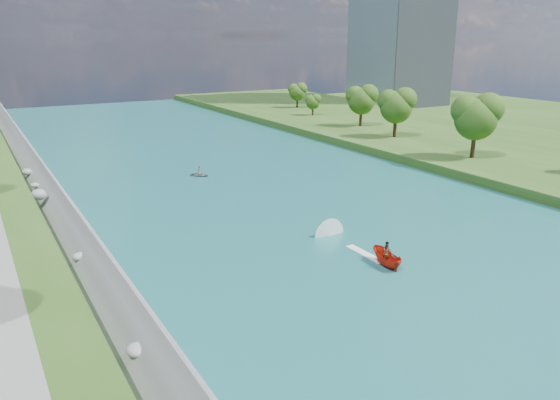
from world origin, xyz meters
TOP-DOWN VIEW (x-y plane):
  - ground at (0.00, 0.00)m, footprint 260.00×260.00m
  - river_water at (0.00, 20.00)m, footprint 55.00×240.00m
  - berm_east at (49.50, 20.00)m, footprint 44.00×240.00m
  - riprap_bank at (-25.85, 19.20)m, footprint 3.54×236.00m
  - office_tower at (82.50, 95.00)m, footprint 22.00×22.00m
  - trees_east at (37.39, 22.06)m, footprint 18.86×136.04m
  - motorboat at (-1.47, 3.11)m, footprint 3.60×18.86m
  - raft at (-3.77, 40.45)m, footprint 3.40×3.52m

SIDE VIEW (x-z plane):
  - ground at x=0.00m, z-range 0.00..0.00m
  - river_water at x=0.00m, z-range 0.00..0.10m
  - raft at x=-3.77m, z-range -0.31..1.20m
  - motorboat at x=-1.47m, z-range -0.25..1.75m
  - berm_east at x=49.50m, z-range 0.00..1.50m
  - riprap_bank at x=-25.85m, z-range -0.23..3.82m
  - trees_east at x=37.39m, z-range 0.62..12.39m
  - office_tower at x=82.50m, z-range 0.00..60.00m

